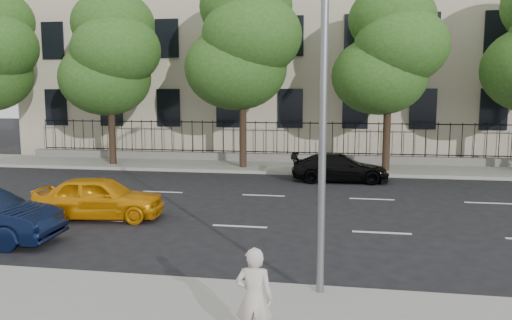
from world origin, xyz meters
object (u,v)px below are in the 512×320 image
Objects in this scene: black_sedan at (340,168)px; woman_near at (254,298)px; street_light at (326,20)px; yellow_taxi at (100,197)px.

black_sedan is 15.15m from woman_near.
black_sedan is at bearing 88.53° from street_light.
yellow_taxi is 0.92× the size of black_sedan.
woman_near reaches higher than black_sedan.
yellow_taxi is (-6.92, 4.46, -4.49)m from street_light.
yellow_taxi is at bearing 134.32° from black_sedan.
woman_near is at bearing -147.63° from yellow_taxi.
street_light is 5.15m from woman_near.
street_light reaches higher than yellow_taxi.
woman_near is (-0.85, -2.79, -4.25)m from street_light.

